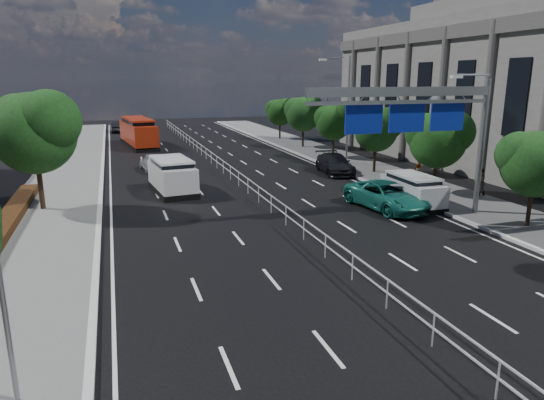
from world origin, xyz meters
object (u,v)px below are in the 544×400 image
near_car_dark (116,127)px  parked_car_teal (387,196)px  white_minivan (172,176)px  pedestrian_a (418,171)px  overhead_gantry (422,112)px  silver_minivan (412,191)px  pedestrian_b (479,182)px  red_bus (138,132)px  near_car_silver (153,162)px  parked_car_dark (335,164)px

near_car_dark → parked_car_teal: parked_car_teal is taller
white_minivan → pedestrian_a: bearing=-17.4°
overhead_gantry → white_minivan: 15.92m
near_car_dark → silver_minivan: 49.30m
parked_car_teal → pedestrian_b: pedestrian_b is taller
white_minivan → pedestrian_b: 19.38m
overhead_gantry → near_car_dark: size_ratio=2.42×
overhead_gantry → red_bus: 36.00m
white_minivan → near_car_silver: size_ratio=1.27×
white_minivan → red_bus: (-0.82, 23.38, 0.49)m
white_minivan → parked_car_dark: bearing=5.7°
near_car_silver → pedestrian_b: pedestrian_b is taller
near_car_silver → pedestrian_b: bearing=133.7°
pedestrian_a → parked_car_teal: bearing=18.7°
parked_car_teal → pedestrian_a: 7.00m
white_minivan → red_bus: red_bus is taller
red_bus → parked_car_dark: (13.65, -20.72, -0.84)m
red_bus → parked_car_dark: size_ratio=2.02×
white_minivan → parked_car_teal: size_ratio=0.97×
red_bus → near_car_silver: size_ratio=2.46×
parked_car_dark → pedestrian_a: (3.43, -5.95, 0.27)m
white_minivan → pedestrian_a: (16.26, -3.29, -0.08)m
red_bus → near_car_dark: (-2.11, 15.56, -0.89)m
pedestrian_b → red_bus: bearing=-55.2°
parked_car_dark → red_bus: bearing=131.2°
silver_minivan → parked_car_teal: size_ratio=0.81×
red_bus → pedestrian_a: 31.68m
parked_car_teal → parked_car_dark: (1.80, 10.60, -0.02)m
white_minivan → parked_car_dark: (12.83, 2.66, -0.35)m
pedestrian_b → near_car_silver: bearing=-36.8°
red_bus → silver_minivan: bearing=-73.3°
overhead_gantry → near_car_silver: 22.50m
red_bus → silver_minivan: red_bus is taller
parked_car_teal → pedestrian_b: 6.93m
white_minivan → pedestrian_a: size_ratio=3.06×
overhead_gantry → white_minivan: overhead_gantry is taller
white_minivan → parked_car_teal: bearing=-41.7°
overhead_gantry → pedestrian_b: 8.62m
silver_minivan → parked_car_dark: bearing=91.4°
red_bus → pedestrian_a: red_bus is taller
white_minivan → near_car_dark: bearing=88.3°
silver_minivan → parked_car_dark: size_ratio=0.87×
white_minivan → pedestrian_b: white_minivan is taller
overhead_gantry → near_car_dark: (-14.20, 49.24, -4.91)m
pedestrian_b → parked_car_teal: bearing=8.3°
silver_minivan → pedestrian_a: pedestrian_a is taller
white_minivan → near_car_silver: 8.27m
pedestrian_a → silver_minivan: bearing=29.6°
white_minivan → near_car_dark: 39.06m
silver_minivan → red_bus: bearing=115.1°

